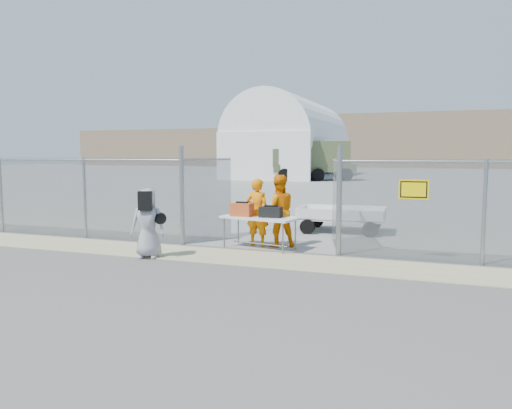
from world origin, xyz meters
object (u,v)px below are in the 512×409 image
at_px(folding_table, 259,233).
at_px(security_worker_left, 258,212).
at_px(visitor, 148,223).
at_px(security_worker_right, 278,211).
at_px(utility_trailer, 342,219).

relative_size(folding_table, security_worker_left, 1.09).
bearing_deg(security_worker_left, visitor, 55.88).
xyz_separation_m(security_worker_right, utility_trailer, (1.07, 2.86, -0.51)).
xyz_separation_m(security_worker_left, visitor, (-1.81, -2.15, -0.08)).
relative_size(folding_table, visitor, 1.20).
height_order(folding_table, security_worker_left, security_worker_left).
xyz_separation_m(folding_table, utility_trailer, (1.41, 3.29, -0.00)).
distance_m(visitor, utility_trailer, 6.16).
height_order(security_worker_left, security_worker_right, security_worker_right).
bearing_deg(security_worker_left, utility_trailer, -111.70).
distance_m(folding_table, security_worker_right, 0.75).
distance_m(security_worker_right, utility_trailer, 3.10).
bearing_deg(security_worker_right, security_worker_left, -14.83).
bearing_deg(visitor, security_worker_right, 27.51).
height_order(security_worker_left, visitor, security_worker_left).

